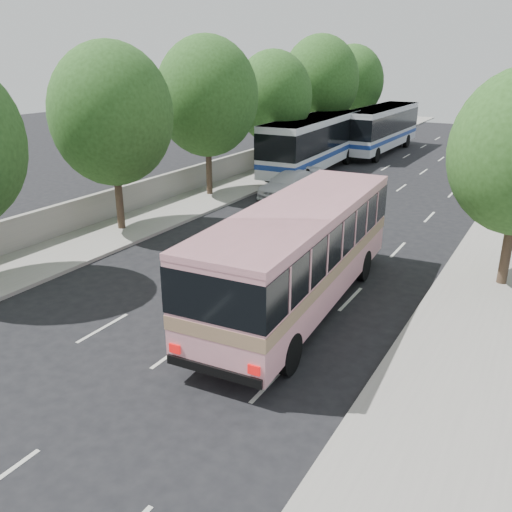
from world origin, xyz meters
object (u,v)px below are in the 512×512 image
Objects in this scene: pink_bus at (300,246)px; tour_coach_rear at (381,125)px; pink_taxi at (243,242)px; tour_coach_front at (313,140)px; white_pickup at (289,184)px.

pink_bus is 0.88× the size of tour_coach_rear.
pink_bus is at bearing -30.96° from pink_taxi.
tour_coach_front is 1.02× the size of tour_coach_rear.
pink_taxi is at bearing -69.46° from white_pickup.
pink_taxi is 0.31× the size of tour_coach_rear.
tour_coach_rear is at bearing 99.48° from pink_bus.
tour_coach_rear is (-0.00, 17.89, 1.64)m from white_pickup.
tour_coach_rear is at bearing 78.78° from tour_coach_front.
white_pickup is (-7.38, 14.10, -1.53)m from pink_bus.
tour_coach_rear is at bearing 103.37° from pink_taxi.
tour_coach_front is at bearing -97.87° from tour_coach_rear.
pink_taxi is 0.30× the size of tour_coach_front.
pink_bus is 2.85× the size of pink_taxi.
pink_bus is 23.03m from tour_coach_front.
tour_coach_rear is (1.61, 10.79, -0.03)m from tour_coach_front.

